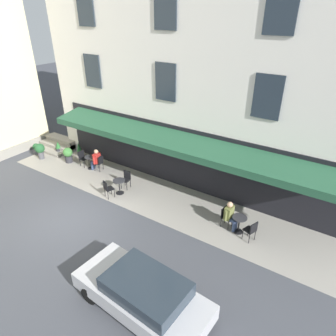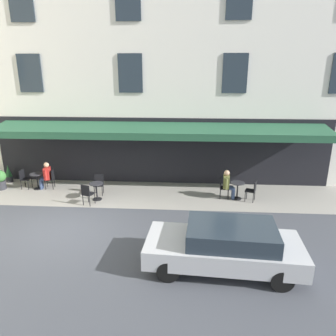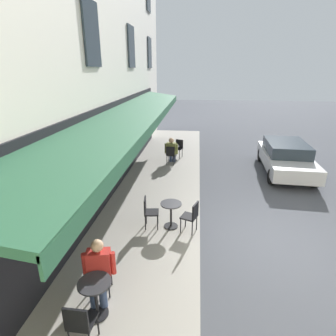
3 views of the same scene
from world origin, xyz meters
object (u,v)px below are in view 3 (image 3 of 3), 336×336
object	(u,v)px
cafe_chair_black_back_row	(171,154)
seated_companion_in_olive	(172,150)
cafe_table_mid_terrace	(171,212)
seated_patron_in_red	(99,269)
cafe_chair_black_corner_right	(192,215)
cafe_table_streetside	(96,294)
cafe_chair_black_corner_left	(101,267)
cafe_chair_black_by_window	(179,147)
cafe_chair_black_near_door	(80,322)
parked_car_silver	(286,157)
cafe_chair_black_under_awning	(149,210)
cafe_table_near_entrance	(173,151)

from	to	relation	value
cafe_chair_black_back_row	seated_companion_in_olive	bearing A→B (deg)	174.96
cafe_table_mid_terrace	seated_patron_in_red	xyz separation A→B (m)	(2.71, -1.13, 0.20)
seated_patron_in_red	seated_companion_in_olive	bearing A→B (deg)	175.81
cafe_table_mid_terrace	cafe_chair_black_corner_right	xyz separation A→B (m)	(0.22, 0.59, 0.06)
cafe_table_streetside	cafe_chair_black_corner_left	distance (m)	0.63
cafe_chair_black_corner_left	seated_companion_in_olive	bearing A→B (deg)	175.44
seated_companion_in_olive	seated_patron_in_red	bearing A→B (deg)	-4.19
cafe_chair_black_by_window	cafe_chair_black_near_door	bearing A→B (deg)	-4.51
cafe_chair_black_near_door	cafe_chair_black_corner_left	size ratio (longest dim) A/B	1.00
cafe_chair_black_by_window	cafe_chair_black_back_row	size ratio (longest dim) A/B	1.00
parked_car_silver	cafe_chair_black_back_row	bearing A→B (deg)	-94.91
cafe_chair_black_back_row	seated_companion_in_olive	size ratio (longest dim) A/B	0.71
cafe_chair_black_corner_right	seated_patron_in_red	bearing A→B (deg)	-34.64
cafe_chair_black_corner_left	parked_car_silver	world-z (taller)	parked_car_silver
parked_car_silver	cafe_table_mid_terrace	bearing A→B (deg)	-42.38
cafe_chair_black_by_window	cafe_chair_black_back_row	bearing A→B (deg)	-13.10
cafe_chair_black_corner_left	seated_patron_in_red	world-z (taller)	seated_patron_in_red
cafe_chair_black_back_row	cafe_chair_black_corner_right	world-z (taller)	same
cafe_chair_black_under_awning	seated_patron_in_red	distance (m)	2.69
cafe_chair_black_back_row	cafe_table_mid_terrace	world-z (taller)	cafe_chair_black_back_row
cafe_table_streetside	cafe_chair_black_corner_right	bearing A→B (deg)	150.42
cafe_chair_black_corner_left	cafe_table_streetside	bearing A→B (deg)	10.16
cafe_table_mid_terrace	parked_car_silver	size ratio (longest dim) A/B	0.17
cafe_chair_black_by_window	cafe_chair_black_back_row	world-z (taller)	same
cafe_table_mid_terrace	parked_car_silver	world-z (taller)	parked_car_silver
seated_patron_in_red	parked_car_silver	xyz separation A→B (m)	(-7.68, 5.67, 0.02)
cafe_chair_black_under_awning	cafe_chair_black_near_door	xyz separation A→B (m)	(3.68, -0.45, 0.00)
cafe_chair_black_by_window	seated_patron_in_red	distance (m)	9.38
cafe_chair_black_corner_right	seated_companion_in_olive	xyz separation A→B (m)	(-5.84, -1.11, 0.14)
cafe_chair_black_back_row	cafe_chair_black_corner_left	distance (m)	7.93
cafe_chair_black_corner_left	parked_car_silver	size ratio (longest dim) A/B	0.21
cafe_table_streetside	seated_companion_in_olive	world-z (taller)	seated_companion_in_olive
cafe_chair_black_near_door	seated_companion_in_olive	world-z (taller)	seated_companion_in_olive
cafe_chair_black_corner_left	parked_car_silver	distance (m)	9.40
seated_companion_in_olive	cafe_chair_black_corner_right	bearing A→B (deg)	10.81
cafe_chair_black_by_window	cafe_chair_black_corner_left	bearing A→B (deg)	-5.71
cafe_table_mid_terrace	parked_car_silver	bearing A→B (deg)	137.62
seated_patron_in_red	seated_companion_in_olive	distance (m)	8.35
cafe_table_near_entrance	cafe_chair_black_back_row	bearing A→B (deg)	-5.04
cafe_chair_black_by_window	cafe_table_streetside	world-z (taller)	cafe_chair_black_by_window
cafe_table_streetside	cafe_chair_black_near_door	world-z (taller)	cafe_chair_black_near_door
cafe_chair_black_corner_left	cafe_chair_black_under_awning	bearing A→B (deg)	167.43
cafe_chair_black_back_row	seated_patron_in_red	distance (m)	8.14
cafe_table_near_entrance	cafe_chair_black_corner_right	size ratio (longest dim) A/B	0.82
cafe_table_near_entrance	cafe_chair_black_by_window	size ratio (longest dim) A/B	0.82
cafe_chair_black_under_awning	cafe_table_streetside	world-z (taller)	cafe_chair_black_under_awning
cafe_table_mid_terrace	cafe_chair_black_under_awning	world-z (taller)	cafe_chair_black_under_awning
cafe_table_streetside	cafe_chair_black_corner_left	bearing A→B (deg)	-169.84
cafe_table_mid_terrace	cafe_chair_black_corner_left	bearing A→B (deg)	-25.03
cafe_chair_black_by_window	cafe_table_streetside	xyz separation A→B (m)	(9.75, -0.80, -0.06)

